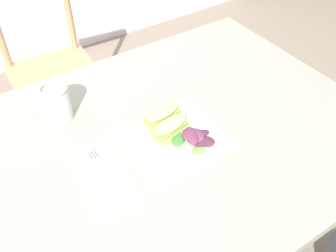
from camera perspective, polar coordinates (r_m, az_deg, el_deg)
The scene contains 9 objects.
dining_table at distance 1.16m, azimuth -4.05°, elevation -7.12°, with size 1.43×0.92×0.74m.
chair_wooden_far at distance 1.96m, azimuth -16.98°, elevation 8.07°, with size 0.42×0.42×0.87m.
plate_lunch at distance 1.09m, azimuth 1.16°, elevation -1.77°, with size 0.26×0.26×0.01m, color beige.
sandwich_half_front at distance 1.07m, azimuth 0.30°, elevation -0.37°, with size 0.12×0.07×0.06m.
sandwich_half_back at distance 1.11m, azimuth -0.78°, elevation 1.57°, with size 0.12×0.07×0.06m.
salad_mixed_greens at distance 1.07m, azimuth 3.76°, elevation -1.69°, with size 0.13×0.13×0.03m.
napkin_folded at distance 1.02m, azimuth -9.26°, elevation -7.16°, with size 0.12×0.24×0.00m, color white.
fork_on_napkin at distance 1.03m, azimuth -9.71°, elevation -6.40°, with size 0.03×0.19×0.00m.
mason_jar_iced_tea at distance 1.18m, azimuth -16.37°, elevation 3.17°, with size 0.09×0.09×0.12m.
Camera 1 is at (-0.29, -0.68, 1.52)m, focal length 40.73 mm.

